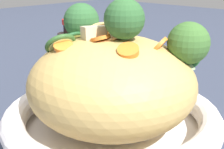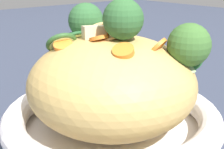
# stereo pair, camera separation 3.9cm
# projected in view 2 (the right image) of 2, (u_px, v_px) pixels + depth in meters

# --- Properties ---
(ground_plane) EXTENTS (3.00, 3.00, 0.00)m
(ground_plane) POSITION_uv_depth(u_px,v_px,m) (112.00, 141.00, 0.42)
(ground_plane) COLOR #32394C
(serving_bowl) EXTENTS (0.28, 0.28, 0.05)m
(serving_bowl) POSITION_uv_depth(u_px,v_px,m) (112.00, 123.00, 0.42)
(serving_bowl) COLOR white
(serving_bowl) RESTS_ON ground_plane
(noodle_heap) EXTENTS (0.21, 0.21, 0.14)m
(noodle_heap) POSITION_uv_depth(u_px,v_px,m) (112.00, 83.00, 0.40)
(noodle_heap) COLOR tan
(noodle_heap) RESTS_ON serving_bowl
(broccoli_florets) EXTENTS (0.12, 0.19, 0.08)m
(broccoli_florets) POSITION_uv_depth(u_px,v_px,m) (132.00, 30.00, 0.38)
(broccoli_florets) COLOR #91B076
(broccoli_florets) RESTS_ON serving_bowl
(carrot_coins) EXTENTS (0.11, 0.11, 0.03)m
(carrot_coins) POSITION_uv_depth(u_px,v_px,m) (112.00, 43.00, 0.36)
(carrot_coins) COLOR orange
(carrot_coins) RESTS_ON serving_bowl
(zucchini_slices) EXTENTS (0.16, 0.19, 0.05)m
(zucchini_slices) POSITION_uv_depth(u_px,v_px,m) (102.00, 45.00, 0.41)
(zucchini_slices) COLOR beige
(zucchini_slices) RESTS_ON serving_bowl
(chicken_chunks) EXTENTS (0.06, 0.05, 0.02)m
(chicken_chunks) POSITION_uv_depth(u_px,v_px,m) (99.00, 32.00, 0.40)
(chicken_chunks) COLOR beige
(chicken_chunks) RESTS_ON serving_bowl
(soy_sauce_bottle) EXTENTS (0.04, 0.04, 0.13)m
(soy_sauce_bottle) POSITION_uv_depth(u_px,v_px,m) (83.00, 54.00, 0.65)
(soy_sauce_bottle) COLOR black
(soy_sauce_bottle) RESTS_ON ground_plane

